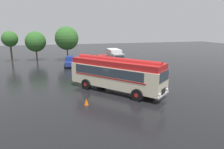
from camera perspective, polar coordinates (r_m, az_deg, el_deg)
ground_plane at (r=20.86m, az=0.37°, el=-4.47°), size 120.00×120.00×0.00m
vintage_bus at (r=20.05m, az=1.16°, el=0.42°), size 8.34×9.30×3.49m
car_near_left at (r=33.95m, az=-11.82°, el=3.68°), size 2.17×4.30×1.66m
car_mid_left at (r=34.92m, az=-7.77°, el=4.11°), size 1.99×4.21×1.66m
car_mid_right at (r=35.21m, az=-2.84°, el=4.29°), size 2.15×4.29×1.66m
box_van at (r=36.07m, az=0.81°, el=5.35°), size 2.42×5.81×2.50m
tree_far_left at (r=42.24m, az=-27.23°, el=8.97°), size 2.91×2.91×5.73m
tree_left_of_centre at (r=41.47m, az=-21.01°, el=8.66°), size 3.88×3.88×5.64m
tree_centre at (r=40.05m, az=-12.69°, el=10.09°), size 4.49×4.49×6.57m
traffic_cone at (r=17.07m, az=-7.33°, el=-7.73°), size 0.36×0.36×0.55m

